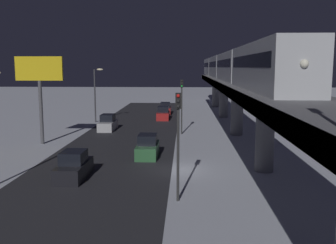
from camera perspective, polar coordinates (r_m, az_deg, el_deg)
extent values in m
plane|color=silver|center=(29.64, 1.35, -7.16)|extent=(240.00, 240.00, 0.00)
cube|color=#28282D|center=(30.34, -9.95, -6.92)|extent=(11.00, 109.69, 0.01)
cube|color=slate|center=(29.28, 14.48, 3.85)|extent=(5.00, 109.69, 0.80)
cube|color=#38383D|center=(28.88, 9.84, 3.94)|extent=(0.24, 107.49, 0.80)
cylinder|color=slate|center=(76.00, 7.13, 4.27)|extent=(1.40, 1.40, 5.37)
cylinder|color=slate|center=(60.44, 8.30, 3.23)|extent=(1.40, 1.40, 5.37)
cylinder|color=slate|center=(44.95, 10.26, 1.48)|extent=(1.40, 1.40, 5.37)
cylinder|color=slate|center=(29.66, 14.26, -2.09)|extent=(1.40, 1.40, 5.37)
cube|color=#B7BABF|center=(29.50, 14.50, 7.97)|extent=(2.90, 18.00, 3.40)
cube|color=black|center=(29.50, 14.53, 8.76)|extent=(2.94, 16.20, 0.90)
cube|color=#B7BABF|center=(47.85, 9.90, 8.12)|extent=(2.90, 18.00, 3.40)
cube|color=black|center=(47.86, 9.92, 8.60)|extent=(2.94, 16.20, 0.90)
cube|color=#B7BABF|center=(66.35, 7.86, 8.16)|extent=(2.90, 18.00, 3.40)
cube|color=black|center=(66.35, 7.87, 8.52)|extent=(2.94, 16.20, 0.90)
cube|color=#B7BABF|center=(84.89, 6.71, 8.19)|extent=(2.90, 18.00, 3.40)
cube|color=black|center=(84.89, 6.71, 8.46)|extent=(2.94, 16.20, 0.90)
sphere|color=white|center=(20.72, 19.69, 8.21)|extent=(0.44, 0.44, 0.44)
cube|color=#A51E1E|center=(57.63, -0.73, 0.95)|extent=(1.80, 4.22, 1.10)
cube|color=black|center=(57.51, -0.73, 1.92)|extent=(1.58, 2.02, 0.87)
cylinder|color=black|center=(59.01, -1.48, 0.89)|extent=(0.20, 0.64, 0.64)
cylinder|color=black|center=(58.91, 0.18, 0.88)|extent=(0.20, 0.64, 0.64)
cylinder|color=black|center=(56.42, -1.67, 0.55)|extent=(0.20, 0.64, 0.64)
cylinder|color=black|center=(56.32, 0.07, 0.54)|extent=(0.20, 0.64, 0.64)
cube|color=#2D6038|center=(33.91, -3.07, -4.24)|extent=(1.80, 4.32, 1.10)
cube|color=black|center=(33.71, -3.08, -2.60)|extent=(1.58, 2.07, 0.87)
cube|color=black|center=(28.22, -13.87, -7.04)|extent=(1.80, 4.34, 1.10)
cube|color=black|center=(27.98, -13.94, -5.09)|extent=(1.58, 2.09, 0.87)
cube|color=#B2B2B7|center=(48.61, -8.96, -0.52)|extent=(1.80, 4.54, 1.10)
cube|color=black|center=(48.47, -8.99, 0.63)|extent=(1.58, 2.18, 0.87)
cube|color=#A51E1E|center=(64.19, -0.39, 1.70)|extent=(1.80, 4.08, 1.10)
cube|color=black|center=(64.08, -0.39, 2.57)|extent=(1.58, 1.96, 0.87)
cylinder|color=#2D2D2D|center=(22.32, 1.51, -5.03)|extent=(0.16, 0.16, 5.50)
cube|color=black|center=(21.81, 1.54, 3.18)|extent=(0.32, 0.32, 0.90)
sphere|color=red|center=(21.61, 1.53, 3.93)|extent=(0.20, 0.20, 0.20)
sphere|color=black|center=(21.63, 1.53, 3.14)|extent=(0.20, 0.20, 0.20)
sphere|color=black|center=(21.66, 1.53, 2.35)|extent=(0.20, 0.20, 0.20)
cylinder|color=#2D2D2D|center=(44.75, 2.05, 1.67)|extent=(0.16, 0.16, 5.50)
cube|color=black|center=(44.50, 2.07, 5.76)|extent=(0.32, 0.32, 0.90)
sphere|color=black|center=(44.30, 2.07, 6.14)|extent=(0.20, 0.20, 0.20)
sphere|color=black|center=(44.32, 2.07, 5.75)|extent=(0.20, 0.20, 0.20)
sphere|color=#19E53F|center=(44.33, 2.07, 5.37)|extent=(0.20, 0.20, 0.20)
cylinder|color=#4C4C51|center=(41.00, -18.41, 1.35)|extent=(0.36, 0.36, 6.50)
cube|color=yellow|center=(40.74, -18.70, 7.57)|extent=(4.80, 0.30, 2.40)
cylinder|color=#38383D|center=(55.23, -10.85, 3.82)|extent=(0.20, 0.20, 7.50)
ellipsoid|color=#F4E5B2|center=(54.90, -10.14, 7.73)|extent=(0.90, 0.44, 0.30)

